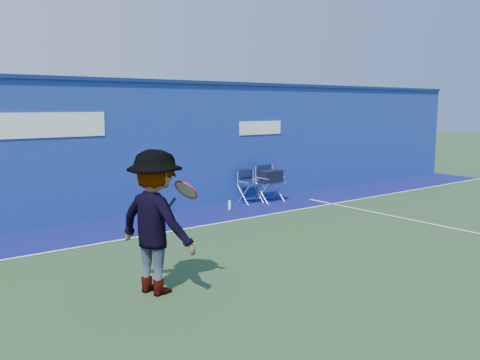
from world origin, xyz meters
TOP-DOWN VIEW (x-y plane):
  - ground at (0.00, 0.00)m, footprint 80.00×80.00m
  - stadium_wall at (-0.00, 5.20)m, footprint 24.00×0.50m
  - out_of_bounds_strip at (0.00, 4.10)m, footprint 24.00×1.80m
  - court_lines at (0.00, 0.60)m, footprint 24.00×12.00m
  - directors_chair_left at (2.95, 4.61)m, footprint 0.50×0.47m
  - directors_chair_right at (3.46, 4.43)m, footprint 0.57×0.51m
  - water_bottle at (2.01, 4.24)m, footprint 0.07×0.07m
  - tennis_player at (-1.97, 0.45)m, footprint 1.10×1.40m

SIDE VIEW (x-z plane):
  - ground at x=0.00m, z-range 0.00..0.00m
  - out_of_bounds_strip at x=0.00m, z-range 0.00..0.01m
  - court_lines at x=0.00m, z-range 0.01..0.01m
  - water_bottle at x=2.01m, z-range 0.00..0.23m
  - directors_chair_left at x=2.95m, z-range -0.14..0.71m
  - directors_chair_right at x=3.46m, z-range -0.08..0.87m
  - tennis_player at x=-1.97m, z-range 0.00..1.92m
  - stadium_wall at x=0.00m, z-range 0.01..3.09m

